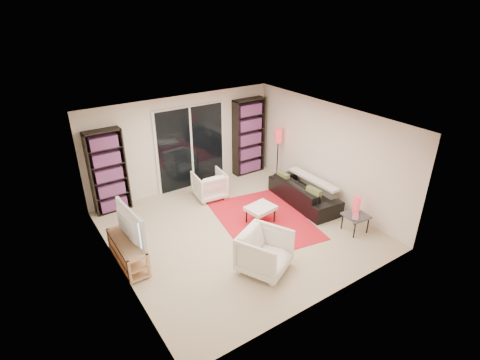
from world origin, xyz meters
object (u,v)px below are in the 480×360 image
object	(u,v)px
sofa	(304,192)
floor_lamp	(278,141)
tv_stand	(128,252)
armchair_front	(265,252)
bookshelf_right	(249,137)
ottoman	(261,209)
bookshelf_left	(108,172)
side_table	(356,217)
armchair_back	(210,185)

from	to	relation	value
sofa	floor_lamp	size ratio (longest dim) A/B	1.38
tv_stand	armchair_front	size ratio (longest dim) A/B	1.47
floor_lamp	bookshelf_right	bearing A→B (deg)	117.03
armchair_front	bookshelf_right	bearing A→B (deg)	32.61
tv_stand	ottoman	world-z (taller)	tv_stand
bookshelf_left	tv_stand	xyz separation A→B (m)	(-0.37, -2.14, -0.71)
bookshelf_right	armchair_front	distance (m)	4.35
bookshelf_right	side_table	size ratio (longest dim) A/B	4.16
bookshelf_left	bookshelf_right	xyz separation A→B (m)	(3.85, -0.00, 0.07)
tv_stand	sofa	size ratio (longest dim) A/B	0.64
tv_stand	armchair_front	world-z (taller)	armchair_front
ottoman	side_table	size ratio (longest dim) A/B	1.31
armchair_back	floor_lamp	xyz separation A→B (m)	(2.07, -0.07, 0.76)
sofa	armchair_back	distance (m)	2.31
tv_stand	armchair_front	xyz separation A→B (m)	(2.00, -1.54, 0.12)
sofa	armchair_front	distance (m)	2.71
armchair_back	floor_lamp	world-z (taller)	floor_lamp
tv_stand	ottoman	distance (m)	2.90
ottoman	floor_lamp	distance (m)	2.45
armchair_back	side_table	xyz separation A→B (m)	(1.80, -3.03, 0.02)
sofa	side_table	world-z (taller)	sofa
floor_lamp	ottoman	bearing A→B (deg)	-137.59
bookshelf_right	floor_lamp	world-z (taller)	bookshelf_right
armchair_back	tv_stand	bearing A→B (deg)	35.71
tv_stand	floor_lamp	world-z (taller)	floor_lamp
bookshelf_right	side_table	world-z (taller)	bookshelf_right
tv_stand	armchair_front	bearing A→B (deg)	-37.66
bookshelf_left	ottoman	xyz separation A→B (m)	(2.53, -2.36, -0.63)
tv_stand	side_table	world-z (taller)	tv_stand
bookshelf_right	armchair_back	xyz separation A→B (m)	(-1.67, -0.72, -0.71)
bookshelf_left	side_table	distance (m)	5.50
sofa	tv_stand	bearing A→B (deg)	93.42
bookshelf_right	sofa	distance (m)	2.36
bookshelf_left	ottoman	world-z (taller)	bookshelf_left
bookshelf_right	floor_lamp	bearing A→B (deg)	-62.97
bookshelf_right	ottoman	distance (m)	2.79
tv_stand	armchair_back	world-z (taller)	armchair_back
armchair_back	armchair_front	xyz separation A→B (m)	(-0.55, -2.96, 0.05)
tv_stand	floor_lamp	size ratio (longest dim) A/B	0.87
sofa	armchair_front	size ratio (longest dim) A/B	2.31
tv_stand	sofa	world-z (taller)	sofa
sofa	bookshelf_left	bearing A→B (deg)	65.00
sofa	ottoman	bearing A→B (deg)	100.00
bookshelf_right	armchair_front	xyz separation A→B (m)	(-2.22, -3.68, -0.66)
tv_stand	bookshelf_left	bearing A→B (deg)	80.30
bookshelf_right	armchair_front	size ratio (longest dim) A/B	2.48
armchair_back	ottoman	bearing A→B (deg)	108.40
bookshelf_left	sofa	bearing A→B (deg)	-29.62
armchair_front	side_table	world-z (taller)	armchair_front
armchair_front	side_table	xyz separation A→B (m)	(2.35, -0.07, -0.03)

